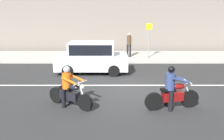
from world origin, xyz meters
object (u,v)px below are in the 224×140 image
motorcycle_with_rider_denim_blue (171,91)px  motorcycle_with_rider_orange_stripe (68,90)px  street_sign_post (148,37)px  pedestrian_bystander (128,43)px  parked_hatchback_white (91,57)px

motorcycle_with_rider_denim_blue → motorcycle_with_rider_orange_stripe: 3.76m
motorcycle_with_rider_orange_stripe → street_sign_post: 9.82m
motorcycle_with_rider_denim_blue → pedestrian_bystander: (-0.90, 9.44, 0.53)m
street_sign_post → motorcycle_with_rider_denim_blue: bearing=-93.0°
motorcycle_with_rider_denim_blue → parked_hatchback_white: bearing=122.7°
street_sign_post → pedestrian_bystander: street_sign_post is taller
motorcycle_with_rider_denim_blue → pedestrian_bystander: size_ratio=1.15×
motorcycle_with_rider_orange_stripe → street_sign_post: size_ratio=0.71×
motorcycle_with_rider_denim_blue → parked_hatchback_white: size_ratio=0.51×
parked_hatchback_white → pedestrian_bystander: (2.43, 4.25, 0.25)m
motorcycle_with_rider_denim_blue → street_sign_post: street_sign_post is taller
parked_hatchback_white → street_sign_post: size_ratio=1.61×
motorcycle_with_rider_denim_blue → parked_hatchback_white: 6.18m
motorcycle_with_rider_denim_blue → motorcycle_with_rider_orange_stripe: motorcycle_with_rider_denim_blue is taller
parked_hatchback_white → street_sign_post: 5.44m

